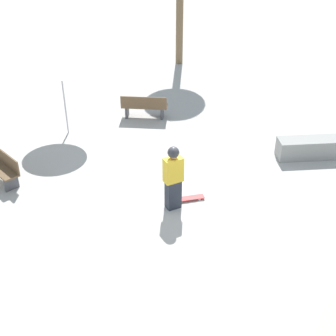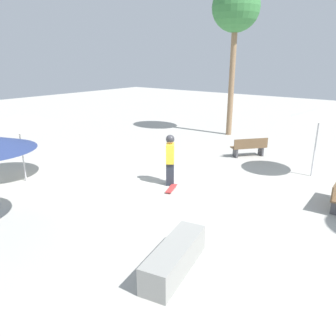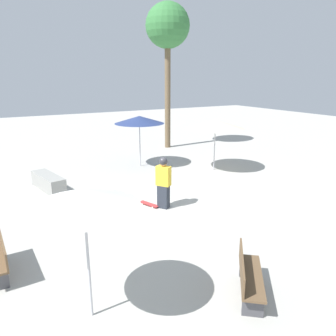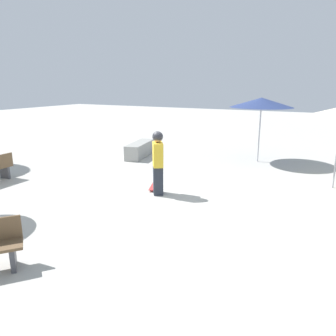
% 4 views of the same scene
% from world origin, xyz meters
% --- Properties ---
extents(ground_plane, '(60.00, 60.00, 0.00)m').
position_xyz_m(ground_plane, '(0.00, 0.00, 0.00)').
color(ground_plane, '#B2AFA8').
extents(skater_main, '(0.48, 0.53, 1.77)m').
position_xyz_m(skater_main, '(-0.64, 0.25, 0.95)').
color(skater_main, '#282D38').
rests_on(skater_main, ground_plane).
extents(skateboard, '(0.47, 0.82, 0.07)m').
position_xyz_m(skateboard, '(-0.28, -0.14, 0.06)').
color(skateboard, red).
rests_on(skateboard, ground_plane).
extents(concrete_ledge, '(1.00, 2.13, 0.60)m').
position_xyz_m(concrete_ledge, '(2.42, -3.61, 0.30)').
color(concrete_ledge, gray).
rests_on(concrete_ledge, ground_plane).
extents(shade_umbrella_navy, '(2.39, 2.39, 2.49)m').
position_xyz_m(shade_umbrella_navy, '(-2.20, -5.00, 2.30)').
color(shade_umbrella_navy, '#B7B7BC').
rests_on(shade_umbrella_navy, ground_plane).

